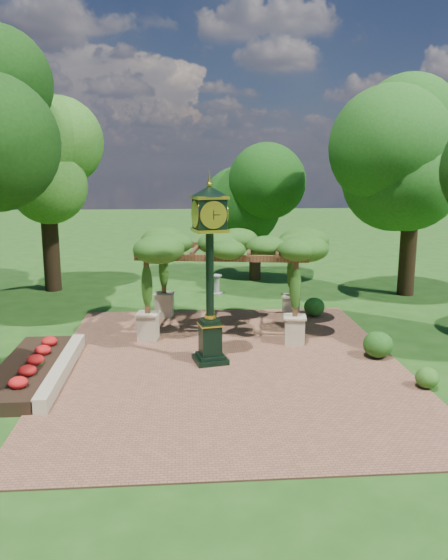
{
  "coord_description": "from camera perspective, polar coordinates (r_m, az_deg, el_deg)",
  "views": [
    {
      "loc": [
        -1.25,
        -13.92,
        5.64
      ],
      "look_at": [
        0.0,
        2.5,
        2.2
      ],
      "focal_mm": 35.0,
      "sensor_mm": 36.0,
      "label": 1
    }
  ],
  "objects": [
    {
      "name": "pergola",
      "position": [
        18.65,
        0.01,
        3.24
      ],
      "size": [
        6.01,
        4.28,
        3.49
      ],
      "rotation": [
        0.0,
        0.0,
        -0.16
      ],
      "color": "#C7B794",
      "rests_on": "brick_plaza"
    },
    {
      "name": "tree_east_far",
      "position": [
        25.2,
        19.31,
        12.57
      ],
      "size": [
        5.25,
        5.25,
        9.11
      ],
      "color": "#302012",
      "rests_on": "ground"
    },
    {
      "name": "pedestal_clock",
      "position": [
        15.33,
        -1.5,
        2.26
      ],
      "size": [
        1.22,
        1.22,
        5.19
      ],
      "rotation": [
        0.0,
        0.0,
        0.22
      ],
      "color": "black",
      "rests_on": "brick_plaza"
    },
    {
      "name": "shrub_back",
      "position": [
        21.06,
        9.41,
        -2.78
      ],
      "size": [
        1.03,
        1.03,
        0.71
      ],
      "primitive_type": "ellipsoid",
      "rotation": [
        0.0,
        0.0,
        -0.4
      ],
      "color": "#22601C",
      "rests_on": "brick_plaza"
    },
    {
      "name": "tree_west_far",
      "position": [
        25.95,
        -18.14,
        11.22
      ],
      "size": [
        4.14,
        4.14,
        8.24
      ],
      "color": "black",
      "rests_on": "ground"
    },
    {
      "name": "shrub_mid",
      "position": [
        16.98,
        15.79,
        -6.51
      ],
      "size": [
        0.97,
        0.97,
        0.79
      ],
      "primitive_type": "ellipsoid",
      "rotation": [
        0.0,
        0.0,
        0.11
      ],
      "color": "#1F4F16",
      "rests_on": "brick_plaza"
    },
    {
      "name": "ground",
      "position": [
        15.07,
        0.73,
        -10.18
      ],
      "size": [
        120.0,
        120.0,
        0.0
      ],
      "primitive_type": "plane",
      "color": "#1E4714",
      "rests_on": "ground"
    },
    {
      "name": "sundial",
      "position": [
        24.43,
        -0.77,
        -0.61
      ],
      "size": [
        0.64,
        0.64,
        0.89
      ],
      "rotation": [
        0.0,
        0.0,
        -0.38
      ],
      "color": "gray",
      "rests_on": "ground"
    },
    {
      "name": "tree_north",
      "position": [
        27.16,
        3.35,
        9.63
      ],
      "size": [
        3.86,
        3.86,
        6.73
      ],
      "color": "#342214",
      "rests_on": "ground"
    },
    {
      "name": "brick_plaza",
      "position": [
        15.99,
        0.41,
        -8.78
      ],
      "size": [
        10.0,
        12.0,
        0.04
      ],
      "primitive_type": "cube",
      "color": "brown",
      "rests_on": "ground"
    },
    {
      "name": "shrub_front",
      "position": [
        15.18,
        20.46,
        -9.55
      ],
      "size": [
        0.68,
        0.68,
        0.54
      ],
      "primitive_type": "ellipsoid",
      "rotation": [
        0.0,
        0.0,
        0.15
      ],
      "color": "#2E611B",
      "rests_on": "brick_plaza"
    },
    {
      "name": "flower_bed",
      "position": [
        15.99,
        -19.72,
        -8.88
      ],
      "size": [
        1.5,
        5.0,
        0.36
      ],
      "primitive_type": "cube",
      "color": "red",
      "rests_on": "ground"
    },
    {
      "name": "border_wall",
      "position": [
        15.77,
        -16.54,
        -8.89
      ],
      "size": [
        0.35,
        5.0,
        0.4
      ],
      "primitive_type": "cube",
      "color": "#C6B793",
      "rests_on": "ground"
    }
  ]
}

